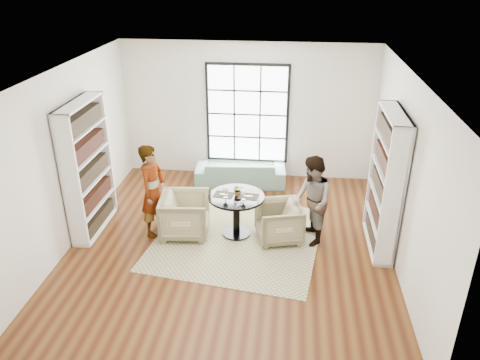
# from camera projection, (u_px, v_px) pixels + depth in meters

# --- Properties ---
(ground) EXTENTS (6.00, 6.00, 0.00)m
(ground) POSITION_uv_depth(u_px,v_px,m) (230.00, 244.00, 8.21)
(ground) COLOR #5C3815
(room_shell) EXTENTS (6.00, 6.01, 6.00)m
(room_shell) POSITION_uv_depth(u_px,v_px,m) (233.00, 166.00, 8.15)
(room_shell) COLOR silver
(room_shell) RESTS_ON ground
(rug) EXTENTS (3.20, 3.20, 0.01)m
(rug) POSITION_uv_depth(u_px,v_px,m) (238.00, 238.00, 8.39)
(rug) COLOR #B5AE87
(rug) RESTS_ON ground
(pedestal_table) EXTENTS (0.99, 0.99, 0.79)m
(pedestal_table) POSITION_uv_depth(u_px,v_px,m) (236.00, 207.00, 8.26)
(pedestal_table) COLOR black
(pedestal_table) RESTS_ON ground
(sofa) EXTENTS (2.01, 0.92, 0.57)m
(sofa) POSITION_uv_depth(u_px,v_px,m) (240.00, 172.00, 10.29)
(sofa) COLOR gray
(sofa) RESTS_ON ground
(armchair_left) EXTENTS (0.93, 0.91, 0.78)m
(armchair_left) POSITION_uv_depth(u_px,v_px,m) (185.00, 215.00, 8.36)
(armchair_left) COLOR tan
(armchair_left) RESTS_ON ground
(armchair_right) EXTENTS (0.93, 0.92, 0.70)m
(armchair_right) POSITION_uv_depth(u_px,v_px,m) (279.00, 222.00, 8.22)
(armchair_right) COLOR tan
(armchair_right) RESTS_ON ground
(person_left) EXTENTS (0.55, 0.70, 1.70)m
(person_left) POSITION_uv_depth(u_px,v_px,m) (153.00, 191.00, 8.22)
(person_left) COLOR gray
(person_left) RESTS_ON ground
(person_right) EXTENTS (0.78, 0.90, 1.59)m
(person_right) POSITION_uv_depth(u_px,v_px,m) (312.00, 201.00, 7.97)
(person_right) COLOR gray
(person_right) RESTS_ON ground
(placemat_left) EXTENTS (0.37, 0.31, 0.01)m
(placemat_left) POSITION_uv_depth(u_px,v_px,m) (224.00, 195.00, 8.21)
(placemat_left) COLOR #272421
(placemat_left) RESTS_ON pedestal_table
(placemat_right) EXTENTS (0.37, 0.31, 0.01)m
(placemat_right) POSITION_uv_depth(u_px,v_px,m) (248.00, 196.00, 8.15)
(placemat_right) COLOR #272421
(placemat_right) RESTS_ON pedestal_table
(cutlery_left) EXTENTS (0.17, 0.24, 0.01)m
(cutlery_left) POSITION_uv_depth(u_px,v_px,m) (224.00, 194.00, 8.20)
(cutlery_left) COLOR silver
(cutlery_left) RESTS_ON placemat_left
(cutlery_right) EXTENTS (0.17, 0.24, 0.01)m
(cutlery_right) POSITION_uv_depth(u_px,v_px,m) (248.00, 196.00, 8.14)
(cutlery_right) COLOR silver
(cutlery_right) RESTS_ON placemat_right
(wine_glass_left) EXTENTS (0.10, 0.10, 0.21)m
(wine_glass_left) POSITION_uv_depth(u_px,v_px,m) (225.00, 190.00, 8.04)
(wine_glass_left) COLOR silver
(wine_glass_left) RESTS_ON pedestal_table
(wine_glass_right) EXTENTS (0.09, 0.09, 0.19)m
(wine_glass_right) POSITION_uv_depth(u_px,v_px,m) (244.00, 193.00, 7.98)
(wine_glass_right) COLOR silver
(wine_glass_right) RESTS_ON pedestal_table
(flower_centerpiece) EXTENTS (0.22, 0.21, 0.21)m
(flower_centerpiece) POSITION_uv_depth(u_px,v_px,m) (238.00, 190.00, 8.14)
(flower_centerpiece) COLOR gray
(flower_centerpiece) RESTS_ON pedestal_table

